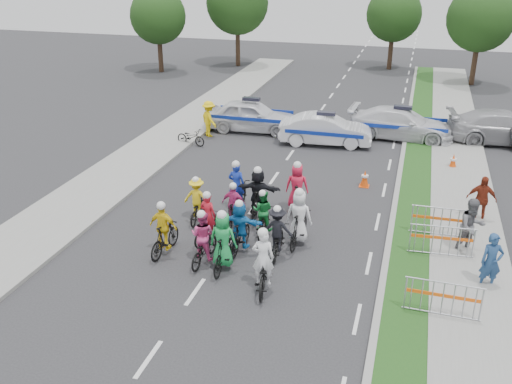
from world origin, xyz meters
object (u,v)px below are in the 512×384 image
(rider_8, at_px, (263,217))
(cone_1, at_px, (453,162))
(police_car_2, at_px, (401,124))
(police_car_1, at_px, (325,130))
(barrier_1, at_px, (441,242))
(tree_0, at_px, (158,16))
(rider_6, at_px, (209,224))
(spectator_2, at_px, (481,199))
(marshal_hiviz, at_px, (209,119))
(barrier_0, at_px, (442,301))
(parked_bike, at_px, (191,137))
(rider_3, at_px, (164,234))
(rider_9, at_px, (234,210))
(rider_2, at_px, (203,243))
(barrier_2, at_px, (441,223))
(spectator_1, at_px, (471,227))
(civilian_sedan, at_px, (505,127))
(rider_5, at_px, (240,229))
(rider_11, at_px, (258,196))
(rider_7, at_px, (299,223))
(tree_1, at_px, (481,18))
(rider_4, at_px, (277,236))
(tree_3, at_px, (237,3))
(rider_13, at_px, (297,192))
(police_car_0, at_px, (251,116))
(rider_1, at_px, (223,246))
(cone_0, at_px, (365,179))
(tree_4, at_px, (394,14))
(rider_10, at_px, (197,203))

(rider_8, height_order, cone_1, rider_8)
(police_car_2, xyz_separation_m, cone_1, (2.47, -3.85, -0.42))
(police_car_1, distance_m, barrier_1, 11.48)
(barrier_1, bearing_deg, tree_0, 130.72)
(rider_6, bearing_deg, spectator_2, -143.55)
(marshal_hiviz, xyz_separation_m, barrier_0, (11.37, -13.07, -0.36))
(barrier_1, relative_size, tree_0, 0.32)
(rider_6, relative_size, parked_bike, 1.21)
(rider_3, bearing_deg, rider_9, -117.81)
(rider_2, height_order, rider_6, same)
(rider_6, distance_m, rider_8, 1.87)
(rider_8, xyz_separation_m, barrier_1, (5.80, -0.04, -0.06))
(police_car_1, distance_m, barrier_2, 10.26)
(police_car_1, height_order, spectator_1, spectator_1)
(rider_9, bearing_deg, civilian_sedan, -124.29)
(barrier_1, bearing_deg, parked_bike, 145.26)
(rider_5, distance_m, rider_6, 1.28)
(rider_11, bearing_deg, rider_3, 56.04)
(police_car_2, distance_m, barrier_2, 10.89)
(rider_6, distance_m, rider_7, 2.98)
(barrier_0, bearing_deg, tree_1, 85.52)
(rider_4, distance_m, tree_3, 31.46)
(rider_9, bearing_deg, rider_13, -129.99)
(rider_2, distance_m, tree_0, 29.89)
(police_car_1, bearing_deg, police_car_0, 68.88)
(rider_7, distance_m, barrier_0, 5.38)
(civilian_sedan, distance_m, barrier_0, 16.39)
(rider_1, bearing_deg, spectator_1, -157.95)
(rider_4, bearing_deg, rider_11, -66.01)
(rider_4, relative_size, rider_11, 0.89)
(rider_8, relative_size, police_car_2, 0.31)
(rider_5, distance_m, cone_0, 7.31)
(rider_4, relative_size, barrier_2, 0.88)
(tree_4, bearing_deg, rider_5, -94.53)
(rider_2, distance_m, barrier_1, 7.42)
(tree_0, bearing_deg, cone_1, -36.50)
(rider_2, height_order, police_car_2, rider_2)
(barrier_0, bearing_deg, spectator_2, 78.18)
(rider_2, height_order, cone_0, rider_2)
(rider_4, xyz_separation_m, rider_7, (0.50, 0.89, 0.10))
(rider_10, bearing_deg, civilian_sedan, -136.27)
(spectator_2, xyz_separation_m, barrier_0, (-1.34, -6.39, -0.31))
(police_car_0, bearing_deg, rider_13, -157.07)
(rider_11, bearing_deg, rider_1, 87.76)
(rider_3, bearing_deg, tree_3, -71.76)
(rider_3, bearing_deg, police_car_0, -80.54)
(spectator_2, height_order, barrier_0, spectator_2)
(police_car_0, height_order, spectator_2, spectator_2)
(rider_2, xyz_separation_m, rider_10, (-1.26, 2.69, -0.00))
(rider_13, bearing_deg, tree_0, -61.25)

